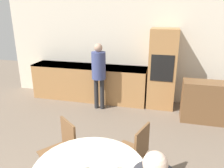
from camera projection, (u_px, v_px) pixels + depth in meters
name	position (u px, v px, depth m)	size (l,w,h in m)	color
wall_back	(130.00, 50.00, 5.52)	(6.69, 0.05, 2.60)	silver
kitchen_counter	(89.00, 82.00, 5.70)	(2.97, 0.60, 0.91)	#AD7A47
oven_unit	(162.00, 69.00, 5.13)	(0.63, 0.59, 1.87)	#AD7A47
sideboard	(210.00, 102.00, 4.54)	(1.13, 0.45, 0.87)	brown
chair_far_left	(62.00, 148.00, 2.92)	(0.56, 0.56, 0.88)	brown
chair_far_right	(135.00, 151.00, 2.86)	(0.51, 0.51, 0.88)	brown
person_standing	(99.00, 70.00, 4.99)	(0.32, 0.32, 1.56)	#262628
salt_shaker	(81.00, 166.00, 2.13)	(0.03, 0.03, 0.09)	white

